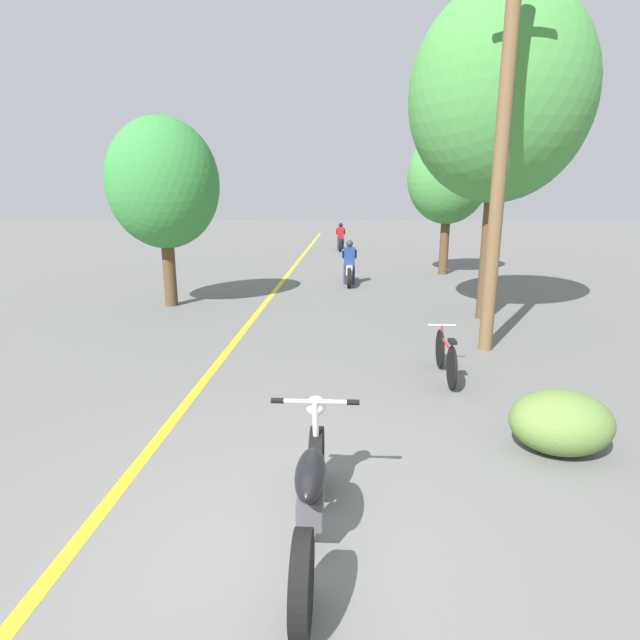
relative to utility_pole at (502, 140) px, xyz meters
name	(u,v)px	position (x,y,z in m)	size (l,w,h in m)	color
ground_plane	(284,552)	(-3.04, -5.62, -3.68)	(120.00, 120.00, 0.00)	#60605E
lane_stripe_center	(278,286)	(-4.74, 6.45, -3.67)	(0.14, 48.00, 0.01)	yellow
utility_pole	(502,140)	(0.00, 0.00, 0.00)	(1.10, 0.24, 7.17)	brown
roadside_tree_right_near	(500,97)	(0.60, 2.50, 1.13)	(3.84, 3.45, 7.03)	#513A23
roadside_tree_right_far	(448,177)	(0.94, 9.45, -0.24)	(2.86, 2.58, 5.10)	#513A23
roadside_tree_left	(163,184)	(-7.13, 3.48, -0.62)	(2.76, 2.48, 4.66)	#513A23
roadside_bush	(561,422)	(-0.21, -3.84, -3.33)	(1.10, 0.88, 0.70)	#5B7A38
motorcycle_foreground	(311,496)	(-2.83, -5.51, -3.24)	(0.77, 2.17, 1.04)	black
motorcycle_rider_lead	(349,268)	(-2.51, 7.03, -3.14)	(0.50, 2.01, 1.42)	black
motorcycle_rider_far	(341,240)	(-2.95, 17.74, -3.14)	(0.50, 2.08, 1.44)	black
bicycle_parked	(446,356)	(-1.03, -1.55, -3.33)	(0.44, 1.60, 0.75)	black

